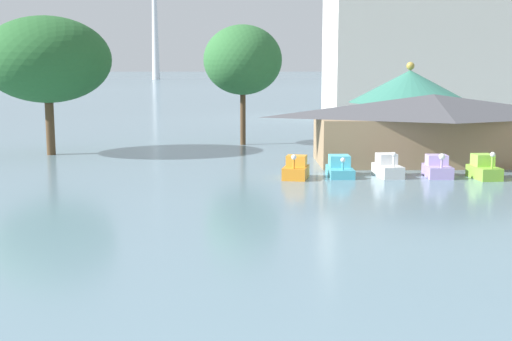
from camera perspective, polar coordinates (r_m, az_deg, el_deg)
pedal_boat_orange at (r=41.56m, az=3.45°, el=0.10°), size 1.89×2.48×1.63m
pedal_boat_cyan at (r=42.73m, az=7.20°, el=0.21°), size 1.51×2.96×1.37m
pedal_boat_white at (r=42.98m, az=11.22°, el=0.25°), size 1.65×2.74×1.71m
pedal_boat_lavender at (r=43.60m, az=15.30°, el=0.20°), size 1.57×2.45×1.63m
pedal_boat_lime at (r=43.80m, az=18.97°, el=0.12°), size 1.61×2.57×1.80m
boathouse at (r=49.53m, az=14.89°, el=3.61°), size 17.75×7.69×4.97m
green_roof_pavilion at (r=59.31m, az=13.00°, el=5.67°), size 10.45×10.45×7.33m
shoreline_tree_tall_left at (r=54.84m, az=-17.50°, el=9.05°), size 9.93×9.93×10.83m
shoreline_tree_mid at (r=59.29m, az=-1.14°, el=9.45°), size 6.93×6.93×10.58m
background_building_block at (r=93.09m, az=13.58°, el=11.38°), size 23.70×17.14×22.69m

